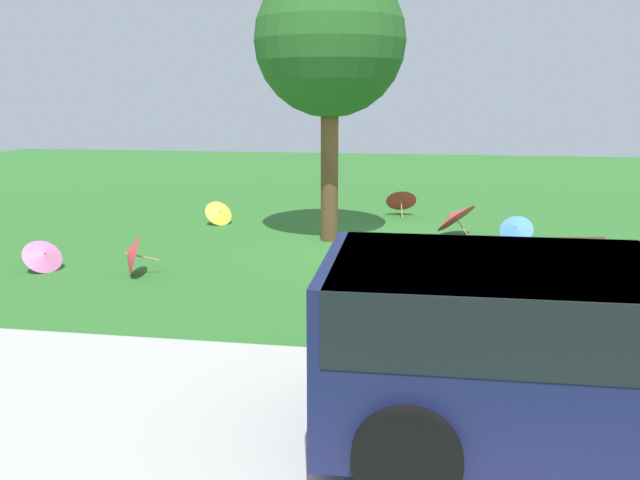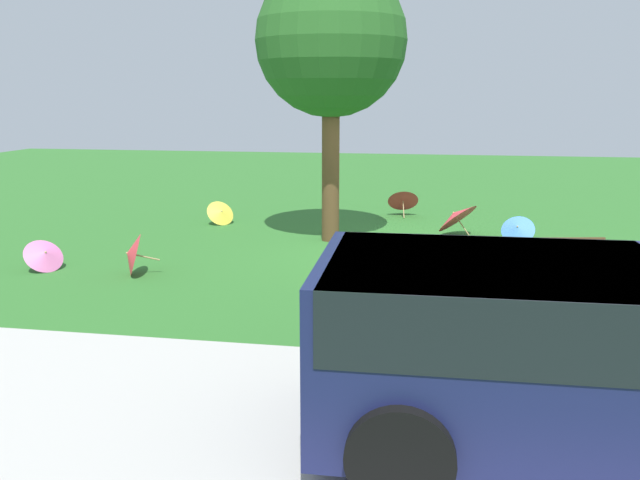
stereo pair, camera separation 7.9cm
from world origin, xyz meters
TOP-DOWN VIEW (x-y plane):
  - ground at (0.00, 0.00)m, footprint 40.00×40.00m
  - road_strip at (0.00, 6.97)m, footprint 40.00×3.79m
  - van_dark at (-2.51, 6.81)m, footprint 4.64×2.19m
  - park_bench at (-2.79, 2.75)m, footprint 1.66×0.77m
  - shade_tree at (0.67, -0.47)m, footprint 2.80×2.80m
  - parasol_pink_0 at (4.89, 2.54)m, footprint 0.78×0.81m
  - parasol_red_0 at (-1.76, -1.24)m, footprint 1.10×1.15m
  - parasol_red_1 at (-0.61, -3.43)m, footprint 0.79×0.78m
  - parasol_red_2 at (3.37, 2.58)m, footprint 0.68×0.76m
  - parasol_yellow_1 at (0.16, 2.20)m, footprint 0.57×0.63m
  - parasol_yellow_2 at (3.29, -1.66)m, footprint 0.75×0.75m
  - parasol_blue_0 at (-2.93, -0.87)m, footprint 0.75×0.67m

SIDE VIEW (x-z plane):
  - ground at x=0.00m, z-range 0.00..0.00m
  - road_strip at x=0.00m, z-range 0.00..0.01m
  - parasol_yellow_2 at x=3.29m, z-range 0.00..0.54m
  - parasol_pink_0 at x=4.89m, z-range 0.00..0.54m
  - parasol_blue_0 at x=-2.93m, z-range 0.00..0.56m
  - parasol_yellow_1 at x=0.16m, z-range 0.04..0.61m
  - parasol_red_2 at x=3.37m, z-range 0.00..0.70m
  - parasol_red_1 at x=-0.61m, z-range 0.05..0.77m
  - parasol_red_0 at x=-1.76m, z-range 0.04..0.81m
  - park_bench at x=-2.79m, z-range 0.01..0.92m
  - van_dark at x=-2.51m, z-range 0.15..1.68m
  - shade_tree at x=0.67m, z-range 1.15..6.32m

